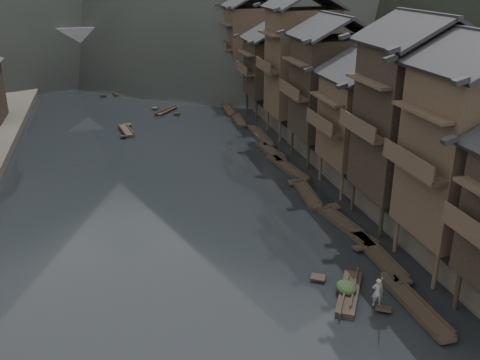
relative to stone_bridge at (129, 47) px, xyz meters
name	(u,v)px	position (x,y,z in m)	size (l,w,h in m)	color
water	(200,290)	(0.00, -72.00, -5.11)	(300.00, 300.00, 0.00)	black
right_bank	(391,99)	(35.00, -32.00, -4.21)	(40.00, 200.00, 1.80)	#2D2823
stilt_houses	(339,74)	(17.28, -52.48, 3.98)	(9.00, 67.60, 16.80)	black
moored_sampans	(280,160)	(12.09, -51.00, -4.91)	(2.64, 61.33, 0.47)	black
midriver_boats	(132,97)	(-0.96, -18.74, -4.91)	(10.56, 44.02, 0.45)	black
stone_bridge	(129,47)	(0.00, 0.00, 0.00)	(40.00, 6.00, 9.00)	#4C4C4F
hero_sampan	(349,293)	(8.76, -74.84, -4.91)	(3.55, 5.03, 0.44)	black
cargo_heap	(346,283)	(8.64, -74.63, -4.32)	(1.18, 1.54, 0.71)	black
boatman	(378,289)	(9.73, -76.43, -3.76)	(0.66, 0.44, 1.82)	slate
bamboo_pole	(385,249)	(9.93, -76.43, -1.17)	(0.06, 0.06, 4.51)	#8C7A51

